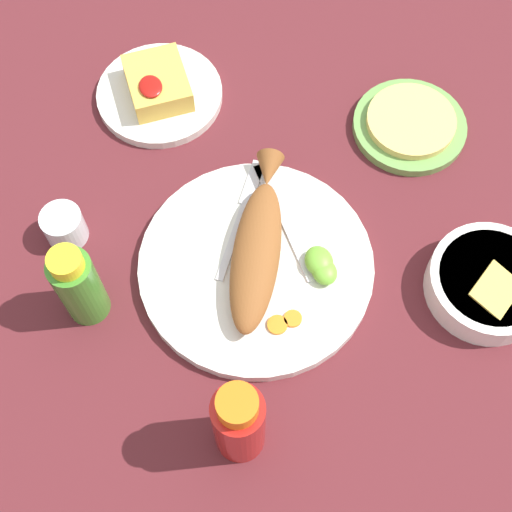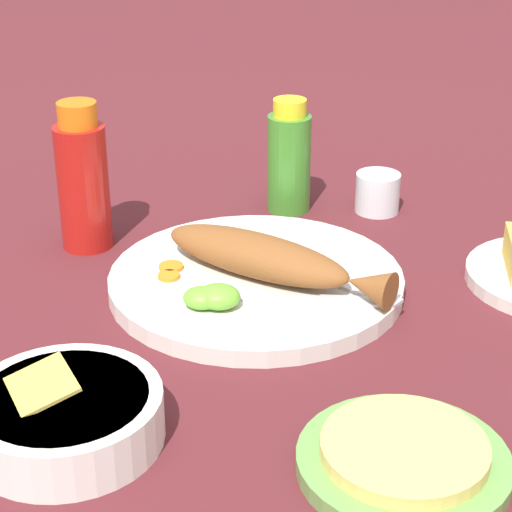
{
  "view_description": "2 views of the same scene",
  "coord_description": "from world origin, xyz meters",
  "px_view_note": "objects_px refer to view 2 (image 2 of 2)",
  "views": [
    {
      "loc": [
        0.37,
        -0.11,
        0.84
      ],
      "look_at": [
        0.0,
        0.0,
        0.04
      ],
      "focal_mm": 50.0,
      "sensor_mm": 36.0,
      "label": 1
    },
    {
      "loc": [
        -0.11,
        0.84,
        0.45
      ],
      "look_at": [
        0.0,
        0.0,
        0.04
      ],
      "focal_mm": 65.0,
      "sensor_mm": 36.0,
      "label": 2
    }
  ],
  "objects_px": {
    "main_plate": "(256,281)",
    "tortilla_plate": "(403,463)",
    "hot_sauce_bottle_green": "(289,159)",
    "salt_cup": "(377,195)",
    "fork_near": "(332,279)",
    "fork_far": "(310,300)",
    "hot_sauce_bottle_red": "(83,181)",
    "fried_fish": "(268,258)",
    "guacamole_bowl": "(65,414)"
  },
  "relations": [
    {
      "from": "main_plate",
      "to": "hot_sauce_bottle_green",
      "type": "xyz_separation_m",
      "value": [
        -0.01,
        -0.22,
        0.06
      ]
    },
    {
      "from": "main_plate",
      "to": "fork_near",
      "type": "xyz_separation_m",
      "value": [
        -0.08,
        0.01,
        0.01
      ]
    },
    {
      "from": "main_plate",
      "to": "fried_fish",
      "type": "xyz_separation_m",
      "value": [
        -0.01,
        0.01,
        0.03
      ]
    },
    {
      "from": "fried_fish",
      "to": "salt_cup",
      "type": "bearing_deg",
      "value": -90.54
    },
    {
      "from": "guacamole_bowl",
      "to": "fork_far",
      "type": "bearing_deg",
      "value": -128.73
    },
    {
      "from": "fried_fish",
      "to": "guacamole_bowl",
      "type": "distance_m",
      "value": 0.29
    },
    {
      "from": "hot_sauce_bottle_green",
      "to": "tortilla_plate",
      "type": "bearing_deg",
      "value": 105.35
    },
    {
      "from": "main_plate",
      "to": "guacamole_bowl",
      "type": "relative_size",
      "value": 1.97
    },
    {
      "from": "main_plate",
      "to": "hot_sauce_bottle_red",
      "type": "distance_m",
      "value": 0.23
    },
    {
      "from": "fried_fish",
      "to": "salt_cup",
      "type": "relative_size",
      "value": 4.64
    },
    {
      "from": "main_plate",
      "to": "fried_fish",
      "type": "distance_m",
      "value": 0.03
    },
    {
      "from": "hot_sauce_bottle_red",
      "to": "salt_cup",
      "type": "relative_size",
      "value": 3.08
    },
    {
      "from": "guacamole_bowl",
      "to": "fried_fish",
      "type": "bearing_deg",
      "value": -115.79
    },
    {
      "from": "hot_sauce_bottle_red",
      "to": "guacamole_bowl",
      "type": "height_order",
      "value": "hot_sauce_bottle_red"
    },
    {
      "from": "fork_far",
      "to": "guacamole_bowl",
      "type": "bearing_deg",
      "value": -132.29
    },
    {
      "from": "hot_sauce_bottle_green",
      "to": "tortilla_plate",
      "type": "distance_m",
      "value": 0.51
    },
    {
      "from": "fried_fish",
      "to": "salt_cup",
      "type": "height_order",
      "value": "fried_fish"
    },
    {
      "from": "fork_near",
      "to": "tortilla_plate",
      "type": "distance_m",
      "value": 0.28
    },
    {
      "from": "hot_sauce_bottle_green",
      "to": "fried_fish",
      "type": "bearing_deg",
      "value": 90.22
    },
    {
      "from": "hot_sauce_bottle_green",
      "to": "guacamole_bowl",
      "type": "relative_size",
      "value": 0.91
    },
    {
      "from": "main_plate",
      "to": "fork_far",
      "type": "xyz_separation_m",
      "value": [
        -0.06,
        0.05,
        0.01
      ]
    },
    {
      "from": "main_plate",
      "to": "tortilla_plate",
      "type": "distance_m",
      "value": 0.31
    },
    {
      "from": "fork_near",
      "to": "fork_far",
      "type": "bearing_deg",
      "value": -78.12
    },
    {
      "from": "main_plate",
      "to": "tortilla_plate",
      "type": "bearing_deg",
      "value": 118.16
    },
    {
      "from": "fried_fish",
      "to": "guacamole_bowl",
      "type": "relative_size",
      "value": 1.64
    },
    {
      "from": "salt_cup",
      "to": "fried_fish",
      "type": "bearing_deg",
      "value": 64.82
    },
    {
      "from": "hot_sauce_bottle_green",
      "to": "salt_cup",
      "type": "bearing_deg",
      "value": -176.24
    },
    {
      "from": "hot_sauce_bottle_red",
      "to": "tortilla_plate",
      "type": "distance_m",
      "value": 0.5
    },
    {
      "from": "hot_sauce_bottle_green",
      "to": "salt_cup",
      "type": "xyz_separation_m",
      "value": [
        -0.11,
        -0.01,
        -0.04
      ]
    },
    {
      "from": "fried_fish",
      "to": "fork_far",
      "type": "height_order",
      "value": "fried_fish"
    },
    {
      "from": "fork_near",
      "to": "tortilla_plate",
      "type": "height_order",
      "value": "fork_near"
    },
    {
      "from": "fried_fish",
      "to": "tortilla_plate",
      "type": "bearing_deg",
      "value": 141.16
    },
    {
      "from": "fork_far",
      "to": "salt_cup",
      "type": "height_order",
      "value": "salt_cup"
    },
    {
      "from": "fork_near",
      "to": "fried_fish",
      "type": "bearing_deg",
      "value": -146.9
    },
    {
      "from": "salt_cup",
      "to": "guacamole_bowl",
      "type": "bearing_deg",
      "value": 64.5
    },
    {
      "from": "fork_far",
      "to": "hot_sauce_bottle_green",
      "type": "height_order",
      "value": "hot_sauce_bottle_green"
    },
    {
      "from": "guacamole_bowl",
      "to": "tortilla_plate",
      "type": "relative_size",
      "value": 0.95
    },
    {
      "from": "tortilla_plate",
      "to": "salt_cup",
      "type": "bearing_deg",
      "value": -87.02
    },
    {
      "from": "fried_fish",
      "to": "tortilla_plate",
      "type": "distance_m",
      "value": 0.3
    },
    {
      "from": "fork_near",
      "to": "tortilla_plate",
      "type": "xyz_separation_m",
      "value": [
        -0.07,
        0.27,
        -0.01
      ]
    },
    {
      "from": "hot_sauce_bottle_red",
      "to": "salt_cup",
      "type": "distance_m",
      "value": 0.36
    },
    {
      "from": "salt_cup",
      "to": "tortilla_plate",
      "type": "relative_size",
      "value": 0.34
    },
    {
      "from": "fork_near",
      "to": "hot_sauce_bottle_green",
      "type": "height_order",
      "value": "hot_sauce_bottle_green"
    },
    {
      "from": "main_plate",
      "to": "guacamole_bowl",
      "type": "xyz_separation_m",
      "value": [
        0.11,
        0.27,
        0.01
      ]
    },
    {
      "from": "main_plate",
      "to": "hot_sauce_bottle_red",
      "type": "xyz_separation_m",
      "value": [
        0.2,
        -0.08,
        0.07
      ]
    },
    {
      "from": "hot_sauce_bottle_green",
      "to": "tortilla_plate",
      "type": "xyz_separation_m",
      "value": [
        -0.13,
        0.49,
        -0.06
      ]
    },
    {
      "from": "main_plate",
      "to": "fried_fish",
      "type": "height_order",
      "value": "fried_fish"
    },
    {
      "from": "fork_far",
      "to": "hot_sauce_bottle_red",
      "type": "relative_size",
      "value": 1.11
    },
    {
      "from": "guacamole_bowl",
      "to": "salt_cup",
      "type": "bearing_deg",
      "value": -115.5
    },
    {
      "from": "hot_sauce_bottle_green",
      "to": "tortilla_plate",
      "type": "relative_size",
      "value": 0.86
    }
  ]
}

